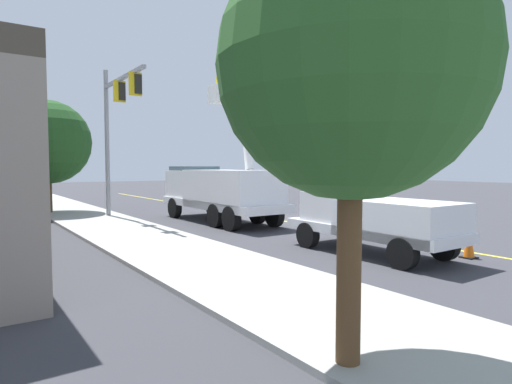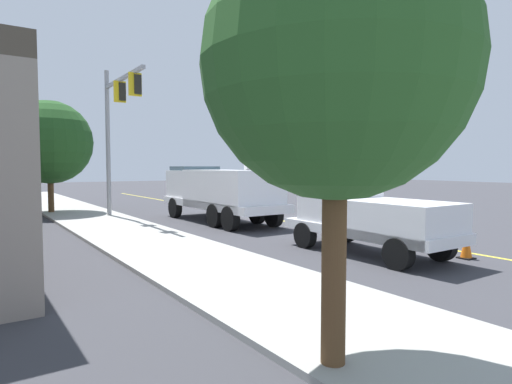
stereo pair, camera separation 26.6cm
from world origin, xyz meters
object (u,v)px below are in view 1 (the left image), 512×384
(traffic_cone_mid_front, at_px, (361,226))
(traffic_cone_trailing, at_px, (212,204))
(service_pickup_truck, at_px, (372,218))
(utility_bucket_truck, at_px, (219,188))
(passing_minivan, at_px, (230,190))
(traffic_signal_mast, at_px, (116,116))
(traffic_cone_leading, at_px, (469,244))
(traffic_cone_mid_rear, at_px, (271,213))

(traffic_cone_mid_front, relative_size, traffic_cone_trailing, 1.01)
(service_pickup_truck, xyz_separation_m, traffic_cone_trailing, (13.86, -1.30, -0.70))
(utility_bucket_truck, relative_size, service_pickup_truck, 1.46)
(utility_bucket_truck, bearing_deg, traffic_cone_trailing, -21.60)
(service_pickup_truck, xyz_separation_m, passing_minivan, (18.10, -4.84, -0.15))
(passing_minivan, bearing_deg, traffic_cone_mid_front, 169.79)
(passing_minivan, bearing_deg, service_pickup_truck, 165.03)
(traffic_signal_mast, bearing_deg, traffic_cone_leading, -155.46)
(traffic_cone_leading, bearing_deg, service_pickup_truck, 45.32)
(traffic_cone_leading, relative_size, traffic_signal_mast, 0.11)
(traffic_cone_leading, xyz_separation_m, traffic_cone_mid_front, (4.34, -0.05, -0.01))
(traffic_cone_mid_front, bearing_deg, traffic_cone_mid_rear, 3.70)
(service_pickup_truck, distance_m, traffic_cone_mid_front, 3.21)
(utility_bucket_truck, bearing_deg, service_pickup_truck, -177.11)
(utility_bucket_truck, xyz_separation_m, passing_minivan, (8.72, -5.31, -0.65))
(passing_minivan, distance_m, traffic_cone_leading, 20.25)
(utility_bucket_truck, height_order, traffic_cone_mid_front, utility_bucket_truck)
(traffic_cone_leading, xyz_separation_m, traffic_cone_trailing, (15.80, 0.66, -0.01))
(traffic_cone_mid_front, height_order, traffic_cone_mid_rear, traffic_cone_mid_front)
(traffic_cone_leading, distance_m, traffic_cone_mid_rear, 9.99)
(traffic_cone_leading, bearing_deg, traffic_cone_trailing, 2.39)
(passing_minivan, distance_m, traffic_cone_mid_front, 15.96)
(traffic_cone_leading, height_order, traffic_cone_trailing, traffic_cone_leading)
(utility_bucket_truck, relative_size, traffic_cone_mid_front, 9.73)
(passing_minivan, bearing_deg, traffic_cone_mid_rear, 162.38)
(service_pickup_truck, bearing_deg, traffic_cone_leading, -134.68)
(traffic_cone_mid_rear, bearing_deg, passing_minivan, -17.62)
(traffic_cone_mid_rear, bearing_deg, traffic_signal_mast, 55.26)
(passing_minivan, xyz_separation_m, traffic_cone_leading, (-20.04, 2.88, -0.54))
(traffic_cone_trailing, relative_size, traffic_signal_mast, 0.11)
(traffic_signal_mast, bearing_deg, passing_minivan, -58.60)
(traffic_cone_leading, relative_size, traffic_cone_mid_rear, 1.07)
(traffic_cone_mid_front, bearing_deg, utility_bucket_truck, 19.61)
(utility_bucket_truck, height_order, service_pickup_truck, utility_bucket_truck)
(traffic_cone_trailing, xyz_separation_m, traffic_signal_mast, (-1.50, 5.87, 4.75))
(passing_minivan, height_order, traffic_cone_mid_front, passing_minivan)
(service_pickup_truck, bearing_deg, passing_minivan, -14.97)
(traffic_cone_leading, bearing_deg, traffic_cone_mid_front, -0.69)
(passing_minivan, relative_size, traffic_cone_trailing, 5.80)
(utility_bucket_truck, distance_m, traffic_cone_mid_front, 7.50)
(traffic_cone_leading, bearing_deg, utility_bucket_truck, 12.13)
(traffic_signal_mast, bearing_deg, traffic_cone_trailing, -75.66)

